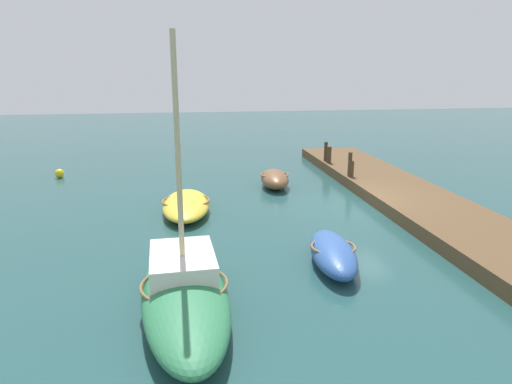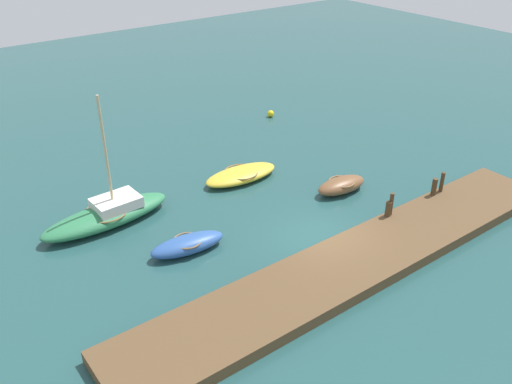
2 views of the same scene
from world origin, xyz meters
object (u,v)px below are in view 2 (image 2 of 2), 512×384
object	(u,v)px
mooring_post_mid_west	(391,204)
marker_buoy	(271,114)
mooring_post_mid_east	(434,187)
mooring_post_west	(388,209)
sailboat_green	(108,214)
dinghy_brown	(341,185)
motorboat_yellow	(241,175)
mooring_post_east	(442,182)
rowboat_blue	(187,244)

from	to	relation	value
mooring_post_mid_west	marker_buoy	size ratio (longest dim) A/B	2.47
mooring_post_mid_east	marker_buoy	distance (m)	13.62
mooring_post_mid_west	mooring_post_west	bearing A→B (deg)	180.00
sailboat_green	mooring_post_mid_west	world-z (taller)	sailboat_green
dinghy_brown	motorboat_yellow	bearing A→B (deg)	133.25
mooring_post_east	mooring_post_mid_west	bearing A→B (deg)	180.00
sailboat_green	mooring_post_mid_east	size ratio (longest dim) A/B	7.17
marker_buoy	motorboat_yellow	bearing A→B (deg)	-137.71
motorboat_yellow	mooring_post_east	distance (m)	9.93
mooring_post_west	mooring_post_mid_west	world-z (taller)	mooring_post_mid_west
mooring_post_mid_west	marker_buoy	bearing A→B (deg)	74.20
dinghy_brown	sailboat_green	bearing A→B (deg)	162.82
mooring_post_west	motorboat_yellow	bearing A→B (deg)	110.15
sailboat_green	mooring_post_east	distance (m)	15.72
mooring_post_mid_west	motorboat_yellow	bearing A→B (deg)	111.20
mooring_post_mid_west	mooring_post_east	world-z (taller)	mooring_post_mid_west
mooring_post_west	rowboat_blue	bearing A→B (deg)	156.66
motorboat_yellow	mooring_post_east	world-z (taller)	mooring_post_east
motorboat_yellow	mooring_post_mid_east	distance (m)	9.56
sailboat_green	mooring_post_mid_west	size ratio (longest dim) A/B	5.59
mooring_post_mid_east	motorboat_yellow	bearing A→B (deg)	128.60
dinghy_brown	mooring_post_mid_west	world-z (taller)	mooring_post_mid_west
mooring_post_west	mooring_post_east	xyz separation A→B (m)	(3.78, 0.00, 0.15)
motorboat_yellow	mooring_post_west	bearing A→B (deg)	-67.27
marker_buoy	mooring_post_east	bearing A→B (deg)	-90.91
mooring_post_mid_east	marker_buoy	size ratio (longest dim) A/B	1.93
mooring_post_east	sailboat_green	bearing A→B (deg)	151.18
marker_buoy	mooring_post_mid_west	bearing A→B (deg)	-105.80
mooring_post_west	marker_buoy	distance (m)	14.17
dinghy_brown	marker_buoy	world-z (taller)	dinghy_brown
dinghy_brown	mooring_post_east	size ratio (longest dim) A/B	2.81
mooring_post_east	motorboat_yellow	bearing A→B (deg)	131.16
mooring_post_west	sailboat_green	bearing A→B (deg)	142.82
motorboat_yellow	mooring_post_west	size ratio (longest dim) A/B	5.83
rowboat_blue	mooring_post_west	size ratio (longest dim) A/B	4.69
mooring_post_west	mooring_post_east	distance (m)	3.78
mooring_post_mid_east	dinghy_brown	bearing A→B (deg)	128.31
sailboat_green	mooring_post_west	xyz separation A→B (m)	(9.98, -7.57, 0.33)
rowboat_blue	mooring_post_east	distance (m)	12.54
motorboat_yellow	mooring_post_mid_east	xyz separation A→B (m)	(5.95, -7.45, 0.60)
mooring_post_west	mooring_post_east	world-z (taller)	mooring_post_east
sailboat_green	marker_buoy	world-z (taller)	sailboat_green
mooring_post_mid_west	mooring_post_east	bearing A→B (deg)	0.00
dinghy_brown	mooring_post_west	distance (m)	3.49
rowboat_blue	mooring_post_mid_east	bearing A→B (deg)	-9.70
rowboat_blue	mooring_post_mid_west	xyz separation A→B (m)	(8.38, -3.55, 0.67)
dinghy_brown	mooring_post_mid_east	size ratio (longest dim) A/B	3.33
mooring_post_west	mooring_post_east	size ratio (longest dim) A/B	0.70
mooring_post_mid_east	mooring_post_west	bearing A→B (deg)	180.00
sailboat_green	mooring_post_mid_east	world-z (taller)	sailboat_green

